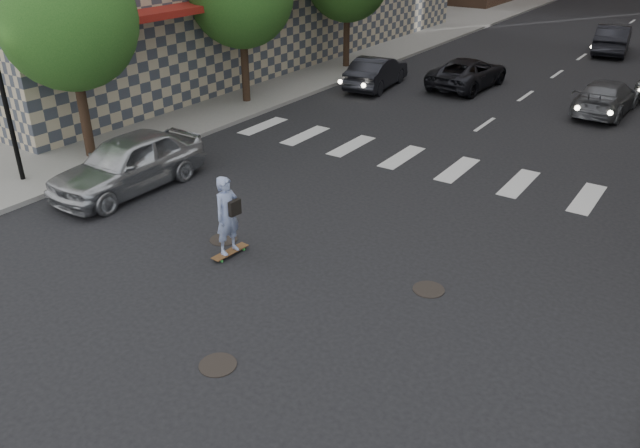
{
  "coord_description": "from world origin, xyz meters",
  "views": [
    {
      "loc": [
        7.82,
        -8.91,
        7.48
      ],
      "look_at": [
        0.96,
        1.18,
        1.3
      ],
      "focal_mm": 35.0,
      "sensor_mm": 36.0,
      "label": 1
    }
  ],
  "objects_px": {
    "traffic_car_c": "(468,73)",
    "traffic_car_e": "(613,39)",
    "tree_a": "(72,14)",
    "traffic_car_a": "(377,72)",
    "lamppost": "(2,88)",
    "skateboarder": "(228,216)",
    "traffic_car_b": "(607,97)",
    "silver_sedan": "(128,163)"
  },
  "relations": [
    {
      "from": "traffic_car_c",
      "to": "lamppost",
      "type": "bearing_deg",
      "value": 73.31
    },
    {
      "from": "skateboarder",
      "to": "traffic_car_c",
      "type": "relative_size",
      "value": 0.42
    },
    {
      "from": "skateboarder",
      "to": "traffic_car_c",
      "type": "height_order",
      "value": "skateboarder"
    },
    {
      "from": "tree_a",
      "to": "silver_sedan",
      "type": "bearing_deg",
      "value": -19.54
    },
    {
      "from": "silver_sedan",
      "to": "traffic_car_c",
      "type": "relative_size",
      "value": 1.0
    },
    {
      "from": "tree_a",
      "to": "silver_sedan",
      "type": "relative_size",
      "value": 1.35
    },
    {
      "from": "tree_a",
      "to": "traffic_car_c",
      "type": "bearing_deg",
      "value": 67.11
    },
    {
      "from": "traffic_car_b",
      "to": "traffic_car_e",
      "type": "height_order",
      "value": "traffic_car_e"
    },
    {
      "from": "lamppost",
      "to": "skateboarder",
      "type": "height_order",
      "value": "lamppost"
    },
    {
      "from": "silver_sedan",
      "to": "traffic_car_a",
      "type": "height_order",
      "value": "silver_sedan"
    },
    {
      "from": "skateboarder",
      "to": "traffic_car_a",
      "type": "height_order",
      "value": "skateboarder"
    },
    {
      "from": "lamppost",
      "to": "traffic_car_e",
      "type": "bearing_deg",
      "value": 70.77
    },
    {
      "from": "traffic_car_a",
      "to": "tree_a",
      "type": "bearing_deg",
      "value": 69.21
    },
    {
      "from": "traffic_car_b",
      "to": "traffic_car_a",
      "type": "bearing_deg",
      "value": 12.24
    },
    {
      "from": "traffic_car_b",
      "to": "skateboarder",
      "type": "bearing_deg",
      "value": 77.11
    },
    {
      "from": "traffic_car_e",
      "to": "skateboarder",
      "type": "bearing_deg",
      "value": 78.52
    },
    {
      "from": "tree_a",
      "to": "traffic_car_a",
      "type": "xyz_separation_m",
      "value": [
        3.17,
        13.38,
        -3.92
      ]
    },
    {
      "from": "traffic_car_a",
      "to": "traffic_car_b",
      "type": "distance_m",
      "value": 9.89
    },
    {
      "from": "traffic_car_b",
      "to": "traffic_car_c",
      "type": "xyz_separation_m",
      "value": [
        -6.25,
        0.75,
        0.01
      ]
    },
    {
      "from": "traffic_car_c",
      "to": "traffic_car_e",
      "type": "height_order",
      "value": "traffic_car_e"
    },
    {
      "from": "traffic_car_a",
      "to": "traffic_car_c",
      "type": "relative_size",
      "value": 0.9
    },
    {
      "from": "traffic_car_c",
      "to": "tree_a",
      "type": "bearing_deg",
      "value": 70.43
    },
    {
      "from": "tree_a",
      "to": "traffic_car_e",
      "type": "xyz_separation_m",
      "value": [
        10.56,
        27.76,
        -3.83
      ]
    },
    {
      "from": "tree_a",
      "to": "traffic_car_a",
      "type": "bearing_deg",
      "value": 76.65
    },
    {
      "from": "lamppost",
      "to": "traffic_car_a",
      "type": "relative_size",
      "value": 0.97
    },
    {
      "from": "silver_sedan",
      "to": "traffic_car_e",
      "type": "bearing_deg",
      "value": 75.67
    },
    {
      "from": "silver_sedan",
      "to": "tree_a",
      "type": "bearing_deg",
      "value": 160.79
    },
    {
      "from": "skateboarder",
      "to": "silver_sedan",
      "type": "distance_m",
      "value": 5.29
    },
    {
      "from": "traffic_car_a",
      "to": "traffic_car_c",
      "type": "height_order",
      "value": "traffic_car_a"
    },
    {
      "from": "traffic_car_a",
      "to": "traffic_car_c",
      "type": "xyz_separation_m",
      "value": [
        3.5,
        2.43,
        -0.04
      ]
    },
    {
      "from": "tree_a",
      "to": "skateboarder",
      "type": "height_order",
      "value": "tree_a"
    },
    {
      "from": "traffic_car_b",
      "to": "traffic_car_e",
      "type": "distance_m",
      "value": 12.92
    },
    {
      "from": "lamppost",
      "to": "traffic_car_e",
      "type": "distance_m",
      "value": 32.27
    },
    {
      "from": "tree_a",
      "to": "traffic_car_e",
      "type": "relative_size",
      "value": 1.33
    },
    {
      "from": "skateboarder",
      "to": "traffic_car_a",
      "type": "relative_size",
      "value": 0.46
    },
    {
      "from": "tree_a",
      "to": "traffic_car_b",
      "type": "distance_m",
      "value": 20.24
    },
    {
      "from": "silver_sedan",
      "to": "traffic_car_a",
      "type": "relative_size",
      "value": 1.11
    },
    {
      "from": "skateboarder",
      "to": "traffic_car_e",
      "type": "height_order",
      "value": "skateboarder"
    },
    {
      "from": "traffic_car_a",
      "to": "traffic_car_c",
      "type": "bearing_deg",
      "value": -152.69
    },
    {
      "from": "silver_sedan",
      "to": "traffic_car_c",
      "type": "bearing_deg",
      "value": 78.09
    },
    {
      "from": "traffic_car_c",
      "to": "traffic_car_e",
      "type": "xyz_separation_m",
      "value": [
        3.88,
        11.95,
        0.14
      ]
    },
    {
      "from": "silver_sedan",
      "to": "traffic_car_e",
      "type": "height_order",
      "value": "silver_sedan"
    }
  ]
}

